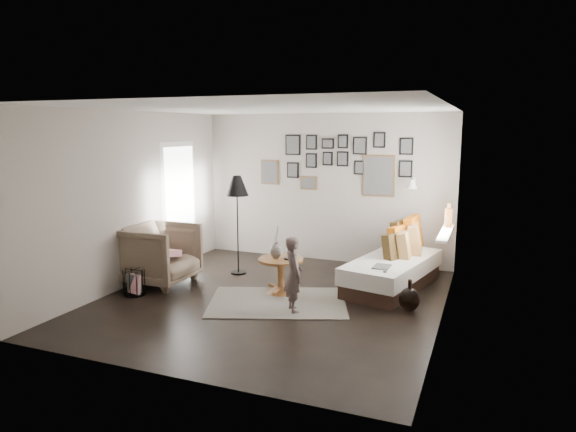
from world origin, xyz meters
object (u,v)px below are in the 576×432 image
at_px(vase, 276,248).
at_px(magazine_basket, 134,282).
at_px(daybed, 394,266).
at_px(pedestal_table, 281,277).
at_px(armchair, 159,254).
at_px(demijohn_large, 384,292).
at_px(demijohn_small, 409,299).
at_px(child, 293,274).
at_px(floor_lamp, 237,189).

height_order(vase, magazine_basket, vase).
xyz_separation_m(vase, daybed, (1.53, 0.90, -0.33)).
height_order(pedestal_table, magazine_basket, pedestal_table).
bearing_deg(magazine_basket, armchair, 88.53).
height_order(magazine_basket, demijohn_large, demijohn_large).
distance_m(demijohn_small, child, 1.54).
xyz_separation_m(daybed, floor_lamp, (-2.48, -0.25, 1.07)).
distance_m(demijohn_large, demijohn_small, 0.37).
xyz_separation_m(daybed, demijohn_large, (0.04, -0.89, -0.14)).
bearing_deg(daybed, child, -110.17).
xyz_separation_m(armchair, demijohn_large, (3.37, 0.29, -0.28)).
bearing_deg(magazine_basket, pedestal_table, 24.17).
bearing_deg(demijohn_small, child, -158.24).
bearing_deg(demijohn_small, magazine_basket, -168.44).
distance_m(magazine_basket, demijohn_small, 3.81).
xyz_separation_m(daybed, magazine_basket, (-3.35, -1.78, -0.13)).
height_order(pedestal_table, daybed, daybed).
relative_size(pedestal_table, demijohn_small, 1.54).
height_order(daybed, demijohn_small, daybed).
relative_size(vase, demijohn_small, 1.10).
bearing_deg(demijohn_small, demijohn_large, 161.08).
bearing_deg(armchair, vase, -81.77).
bearing_deg(daybed, floor_lamp, -161.74).
bearing_deg(pedestal_table, magazine_basket, -155.83).
xyz_separation_m(daybed, armchair, (-3.33, -1.18, 0.14)).
relative_size(daybed, magazine_basket, 5.76).
bearing_deg(vase, demijohn_large, 0.37).
bearing_deg(child, floor_lamp, 11.23).
relative_size(daybed, demijohn_large, 4.58).
distance_m(pedestal_table, demijohn_large, 1.48).
xyz_separation_m(vase, demijohn_large, (1.56, 0.01, -0.47)).
distance_m(daybed, magazine_basket, 3.79).
bearing_deg(pedestal_table, armchair, -172.10).
relative_size(vase, child, 0.47).
xyz_separation_m(demijohn_small, child, (-1.39, -0.56, 0.33)).
bearing_deg(pedestal_table, floor_lamp, 146.78).
height_order(floor_lamp, magazine_basket, floor_lamp).
xyz_separation_m(floor_lamp, child, (1.47, -1.32, -0.89)).
distance_m(daybed, floor_lamp, 2.71).
bearing_deg(floor_lamp, magazine_basket, -119.73).
xyz_separation_m(demijohn_large, demijohn_small, (0.35, -0.12, -0.02)).
xyz_separation_m(vase, child, (0.52, -0.67, -0.16)).
bearing_deg(demijohn_large, child, -147.04).
xyz_separation_m(daybed, demijohn_small, (0.39, -1.01, -0.16)).
distance_m(pedestal_table, magazine_basket, 2.09).
relative_size(pedestal_table, daybed, 0.31).
height_order(daybed, demijohn_large, daybed).
distance_m(floor_lamp, demijohn_large, 2.86).
bearing_deg(floor_lamp, vase, -34.57).
distance_m(pedestal_table, demijohn_small, 1.84).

